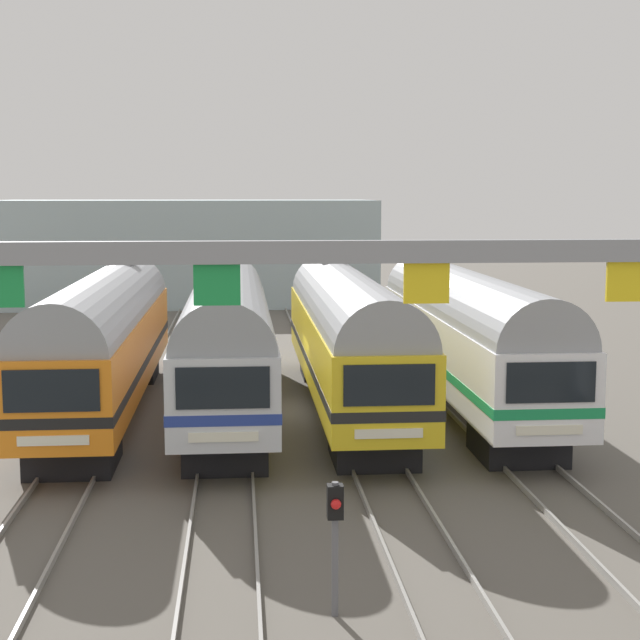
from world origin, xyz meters
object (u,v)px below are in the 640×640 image
commuter_train_orange (104,336)px  yard_signal_mast (335,523)px  catenary_gantry (323,310)px  commuter_train_white (466,331)px  commuter_train_yellow (348,333)px  commuter_train_silver (227,334)px

commuter_train_orange → yard_signal_mast: 17.15m
catenary_gantry → yard_signal_mast: 4.22m
commuter_train_white → catenary_gantry: 15.02m
commuter_train_yellow → catenary_gantry: bearing=-98.6°
commuter_train_yellow → yard_signal_mast: commuter_train_yellow is taller
commuter_train_white → commuter_train_orange: bearing=180.0°
commuter_train_silver → commuter_train_white: commuter_train_white is taller
commuter_train_yellow → catenary_gantry: size_ratio=1.03×
yard_signal_mast → commuter_train_yellow: bearing=82.7°
commuter_train_silver → commuter_train_orange: bearing=179.9°
commuter_train_orange → commuter_train_yellow: (8.16, 0.00, 0.00)m
catenary_gantry → yard_signal_mast: size_ratio=7.21×
yard_signal_mast → commuter_train_white: bearing=69.1°
commuter_train_orange → commuter_train_silver: (4.08, -0.00, -0.00)m
commuter_train_silver → commuter_train_white: bearing=0.0°
commuter_train_silver → commuter_train_yellow: (4.08, 0.00, 0.00)m
commuter_train_white → catenary_gantry: bearing=-114.4°
yard_signal_mast → catenary_gantry: bearing=90.0°
commuter_train_white → yard_signal_mast: commuter_train_white is taller
commuter_train_silver → commuter_train_yellow: size_ratio=1.00×
commuter_train_orange → commuter_train_yellow: same height
commuter_train_silver → commuter_train_yellow: 4.08m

